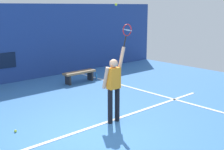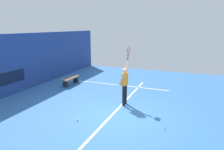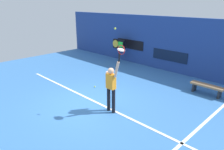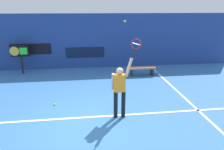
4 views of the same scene
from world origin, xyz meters
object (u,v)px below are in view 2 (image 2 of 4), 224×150
object	(u,v)px
tennis_racket	(128,51)
court_bench	(71,79)
tennis_player	(125,83)
spare_ball	(77,120)
water_bottle	(78,79)
tennis_ball	(125,36)

from	to	relation	value
tennis_racket	court_bench	size ratio (longest dim) A/B	0.45
tennis_player	spare_ball	xyz separation A→B (m)	(-2.23, 1.10, -0.98)
water_bottle	tennis_ball	bearing A→B (deg)	-123.03
court_bench	water_bottle	size ratio (longest dim) A/B	5.83
tennis_ball	water_bottle	bearing A→B (deg)	56.97
tennis_player	court_bench	bearing A→B (deg)	65.46
tennis_ball	court_bench	distance (m)	5.11
tennis_ball	court_bench	xyz separation A→B (m)	(1.72, 3.99, -2.70)
tennis_ball	spare_ball	world-z (taller)	tennis_ball
water_bottle	spare_ball	distance (m)	5.76
tennis_racket	water_bottle	size ratio (longest dim) A/B	2.61
tennis_racket	water_bottle	distance (m)	5.15
tennis_player	tennis_racket	size ratio (longest dim) A/B	3.16
tennis_player	tennis_ball	world-z (taller)	tennis_ball
spare_ball	tennis_player	bearing A→B (deg)	-26.35
water_bottle	spare_ball	bearing A→B (deg)	-149.30
tennis_racket	court_bench	bearing A→B (deg)	71.08
tennis_player	water_bottle	world-z (taller)	tennis_player
tennis_racket	spare_ball	xyz separation A→B (m)	(-2.69, 1.11, -2.33)
spare_ball	court_bench	bearing A→B (deg)	35.80
court_bench	water_bottle	distance (m)	0.90
tennis_ball	spare_ball	distance (m)	3.96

